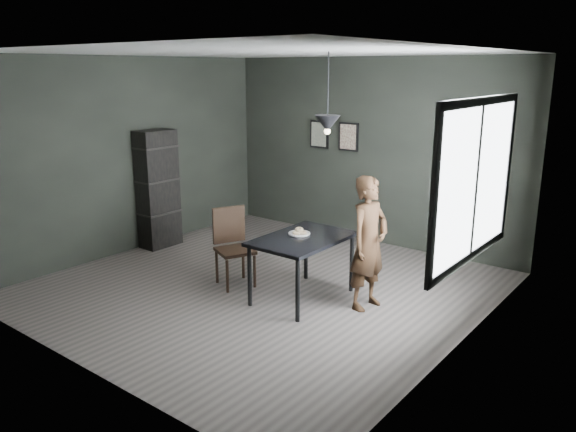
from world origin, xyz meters
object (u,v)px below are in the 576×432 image
Objects in this scene: wood_chair at (232,241)px; shelf_unit at (158,189)px; white_plate at (299,234)px; woman at (369,243)px; pendant_lamp at (327,124)px; cafe_table at (302,244)px.

shelf_unit is at bearing -168.39° from wood_chair.
white_plate is at bearing 37.42° from wood_chair.
woman is 1.39m from pendant_lamp.
wood_chair reaches higher than white_plate.
wood_chair is at bearing -167.24° from white_plate.
woman is 1.76m from wood_chair.
woman is 0.86× the size of shelf_unit.
cafe_table is 1.24× the size of wood_chair.
cafe_table is 2.94m from shelf_unit.
cafe_table is 1.39× the size of pendant_lamp.
wood_chair is 2.02m from shelf_unit.
cafe_table is 0.68× the size of shelf_unit.
shelf_unit is at bearing 176.28° from pendant_lamp.
pendant_lamp is (0.25, 0.10, 1.38)m from cafe_table.
pendant_lamp is (3.17, -0.21, 1.17)m from shelf_unit.
cafe_table is at bearing -32.56° from white_plate.
cafe_table is at bearing -158.20° from pendant_lamp.
white_plate is at bearing -4.95° from shelf_unit.
cafe_table is 5.22× the size of white_plate.
woman is 1.74× the size of pendant_lamp.
wood_chair is 1.95m from pendant_lamp.
woman is at bearing 18.67° from pendant_lamp.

